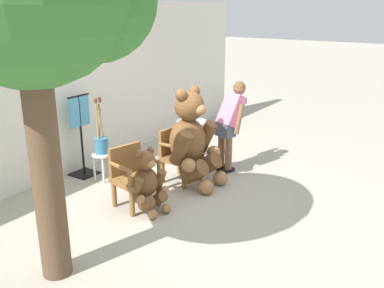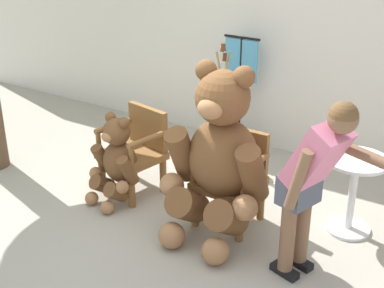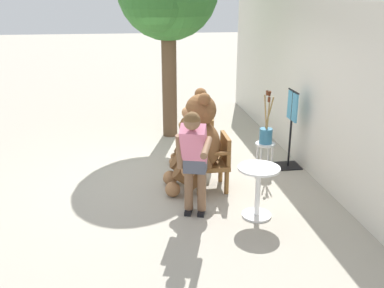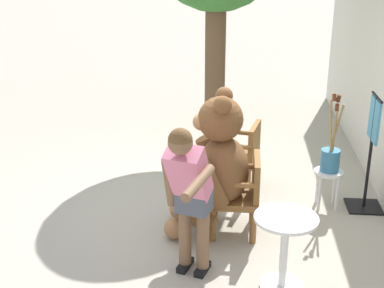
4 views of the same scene
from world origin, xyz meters
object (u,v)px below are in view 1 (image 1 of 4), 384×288
(teddy_bear_large, at_px, (192,138))
(person_visitor, at_px, (231,119))
(round_side_table, at_px, (192,135))
(clothing_display_stand, at_px, (81,134))
(wooden_chair_right, at_px, (178,153))
(brush_bucket, at_px, (101,143))
(wooden_chair_left, at_px, (133,175))
(teddy_bear_small, at_px, (148,181))
(white_stool, at_px, (103,159))

(teddy_bear_large, bearing_deg, person_visitor, -11.68)
(person_visitor, height_order, round_side_table, person_visitor)
(person_visitor, distance_m, clothing_display_stand, 2.50)
(wooden_chair_right, relative_size, round_side_table, 1.19)
(clothing_display_stand, bearing_deg, brush_bucket, -88.17)
(wooden_chair_left, distance_m, teddy_bear_large, 1.17)
(wooden_chair_right, relative_size, person_visitor, 0.56)
(brush_bucket, relative_size, clothing_display_stand, 0.68)
(wooden_chair_left, relative_size, round_side_table, 1.19)
(wooden_chair_left, xyz_separation_m, teddy_bear_small, (-0.02, -0.29, -0.02))
(person_visitor, bearing_deg, brush_bucket, 136.78)
(white_stool, height_order, brush_bucket, brush_bucket)
(wooden_chair_left, xyz_separation_m, white_stool, (0.42, 1.03, -0.11))
(teddy_bear_large, distance_m, person_visitor, 0.92)
(wooden_chair_right, xyz_separation_m, clothing_display_stand, (-0.69, 1.47, 0.26))
(teddy_bear_small, xyz_separation_m, round_side_table, (2.11, 0.69, 0.01))
(white_stool, bearing_deg, person_visitor, -43.21)
(brush_bucket, height_order, clothing_display_stand, brush_bucket)
(white_stool, bearing_deg, teddy_bear_small, -108.56)
(teddy_bear_large, distance_m, teddy_bear_small, 1.16)
(teddy_bear_small, bearing_deg, round_side_table, 18.12)
(teddy_bear_large, height_order, round_side_table, teddy_bear_large)
(teddy_bear_small, height_order, round_side_table, teddy_bear_small)
(wooden_chair_left, distance_m, white_stool, 1.11)
(person_visitor, xyz_separation_m, round_side_table, (0.10, 0.85, -0.46))
(person_visitor, xyz_separation_m, brush_bucket, (-1.57, 1.48, -0.27))
(teddy_bear_large, height_order, teddy_bear_small, teddy_bear_large)
(teddy_bear_small, height_order, white_stool, teddy_bear_small)
(wooden_chair_left, height_order, teddy_bear_small, teddy_bear_small)
(white_stool, distance_m, round_side_table, 1.78)
(wooden_chair_right, xyz_separation_m, teddy_bear_small, (-1.12, -0.29, -0.02))
(wooden_chair_left, height_order, clothing_display_stand, clothing_display_stand)
(teddy_bear_large, relative_size, white_stool, 3.39)
(teddy_bear_large, height_order, clothing_display_stand, teddy_bear_large)
(wooden_chair_right, relative_size, teddy_bear_small, 0.95)
(teddy_bear_large, xyz_separation_m, clothing_display_stand, (-0.69, 1.73, -0.04))
(wooden_chair_left, height_order, round_side_table, wooden_chair_left)
(person_visitor, distance_m, brush_bucket, 2.17)
(teddy_bear_small, bearing_deg, white_stool, 71.44)
(clothing_display_stand, bearing_deg, person_visitor, -50.45)
(teddy_bear_large, relative_size, person_visitor, 1.02)
(white_stool, bearing_deg, wooden_chair_right, -56.51)
(white_stool, bearing_deg, clothing_display_stand, 91.96)
(teddy_bear_small, bearing_deg, person_visitor, -4.57)
(teddy_bear_small, xyz_separation_m, white_stool, (0.44, 1.31, -0.09))
(wooden_chair_left, bearing_deg, person_visitor, -12.72)
(white_stool, bearing_deg, wooden_chair_left, -112.20)
(teddy_bear_small, xyz_separation_m, person_visitor, (2.01, -0.16, 0.47))
(person_visitor, bearing_deg, wooden_chair_left, 167.28)
(teddy_bear_small, bearing_deg, wooden_chair_left, 85.55)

